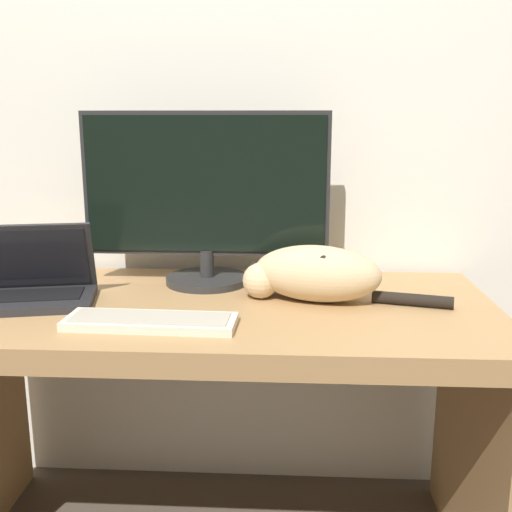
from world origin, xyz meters
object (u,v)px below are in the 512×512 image
Objects in this scene: monitor at (206,197)px; external_keyboard at (151,321)px; cat at (314,273)px; laptop at (27,287)px.

external_keyboard is at bearing -101.87° from monitor.
external_keyboard is (-0.08, -0.38, -0.24)m from monitor.
monitor is at bearing 166.23° from cat.
cat reaches higher than external_keyboard.
laptop is (-0.44, -0.22, -0.21)m from monitor.
monitor reaches higher than external_keyboard.
monitor reaches higher than laptop.
monitor is 0.46m from external_keyboard.
monitor is 1.75× the size of external_keyboard.
monitor is at bearing 80.27° from external_keyboard.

